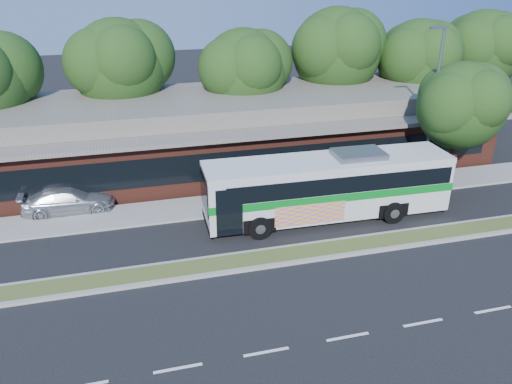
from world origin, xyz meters
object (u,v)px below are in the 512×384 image
lamp_post (433,105)px  sedan (68,200)px  sidewalk_tree (466,103)px  transit_bus (329,183)px

lamp_post → sedan: bearing=174.8°
sedan → sidewalk_tree: bearing=-96.3°
transit_bus → sedan: bearing=163.8°
transit_bus → sedan: size_ratio=2.68×
sedan → sidewalk_tree: (21.62, -2.23, 4.33)m
lamp_post → transit_bus: 7.81m
transit_bus → sedan: transit_bus is taller
transit_bus → sidewalk_tree: sidewalk_tree is taller
lamp_post → sidewalk_tree: 1.84m
lamp_post → sedan: 20.36m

